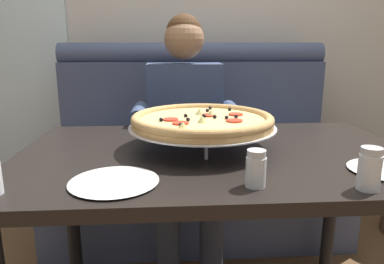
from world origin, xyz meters
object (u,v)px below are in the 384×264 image
(booth_bench, at_px, (196,163))
(diner_main, at_px, (185,124))
(dining_table, at_px, (216,174))
(pizza, at_px, (202,121))
(shaker_oregano, at_px, (256,171))
(plate_near_left, at_px, (114,180))
(shaker_parmesan, at_px, (369,172))

(booth_bench, relative_size, diner_main, 1.34)
(booth_bench, distance_m, dining_table, 0.94)
(pizza, xyz_separation_m, shaker_oregano, (0.11, -0.38, -0.06))
(dining_table, bearing_deg, booth_bench, 90.00)
(diner_main, bearing_deg, shaker_oregano, -81.85)
(diner_main, bearing_deg, plate_near_left, -104.70)
(shaker_parmesan, distance_m, plate_near_left, 0.67)
(diner_main, height_order, plate_near_left, diner_main)
(booth_bench, height_order, pizza, booth_bench)
(plate_near_left, bearing_deg, booth_bench, 74.96)
(booth_bench, relative_size, shaker_oregano, 16.97)
(shaker_parmesan, bearing_deg, booth_bench, 105.29)
(dining_table, bearing_deg, shaker_oregano, -79.47)
(dining_table, relative_size, shaker_parmesan, 12.21)
(booth_bench, relative_size, dining_table, 1.23)
(dining_table, distance_m, shaker_oregano, 0.36)
(booth_bench, bearing_deg, plate_near_left, -105.04)
(diner_main, relative_size, pizza, 2.40)
(booth_bench, xyz_separation_m, diner_main, (-0.08, -0.27, 0.31))
(diner_main, height_order, shaker_oregano, diner_main)
(plate_near_left, bearing_deg, dining_table, 41.21)
(diner_main, height_order, pizza, diner_main)
(dining_table, relative_size, pizza, 2.61)
(dining_table, height_order, pizza, pizza)
(pizza, relative_size, shaker_parmesan, 4.67)
(shaker_parmesan, xyz_separation_m, plate_near_left, (-0.66, 0.09, -0.04))
(shaker_oregano, bearing_deg, shaker_parmesan, -8.08)
(booth_bench, distance_m, shaker_oregano, 1.29)
(dining_table, distance_m, diner_main, 0.64)
(shaker_oregano, bearing_deg, pizza, 105.65)
(pizza, height_order, plate_near_left, pizza)
(shaker_oregano, distance_m, plate_near_left, 0.38)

